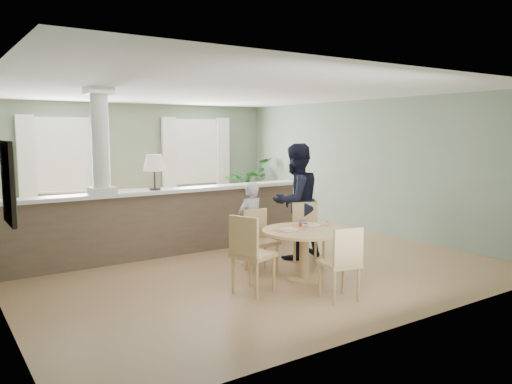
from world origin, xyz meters
TOP-DOWN VIEW (x-y plane):
  - ground at (0.00, 0.00)m, footprint 8.00×8.00m
  - room_shell at (-0.03, 0.63)m, footprint 7.02×8.02m
  - pony_wall at (-0.99, 0.20)m, footprint 5.32×0.38m
  - sofa at (-1.34, 1.46)m, footprint 3.54×2.14m
  - houseplant at (2.68, 3.20)m, footprint 1.64×1.61m
  - dining_table at (0.16, -2.12)m, footprint 1.17×1.17m
  - chair_far_boy at (-0.09, -1.39)m, footprint 0.43×0.43m
  - chair_far_man at (0.75, -1.49)m, footprint 0.55×0.55m
  - chair_near at (-0.02, -3.07)m, footprint 0.49×0.49m
  - chair_side at (-0.80, -2.22)m, footprint 0.59×0.59m
  - child_person at (0.00, -1.01)m, footprint 0.51×0.38m
  - man_person at (0.82, -1.10)m, footprint 0.98×0.80m

SIDE VIEW (x-z plane):
  - ground at x=0.00m, z-range 0.00..0.00m
  - sofa at x=-1.34m, z-range 0.00..0.97m
  - chair_far_boy at x=-0.09m, z-range 0.05..0.95m
  - chair_near at x=-0.02m, z-range 0.05..0.96m
  - chair_far_man at x=0.75m, z-range 0.05..1.00m
  - chair_side at x=-0.80m, z-range 0.05..1.06m
  - dining_table at x=0.16m, z-range 0.16..0.96m
  - child_person at x=0.00m, z-range 0.00..1.29m
  - houseplant at x=2.68m, z-range 0.00..1.39m
  - pony_wall at x=-0.99m, z-range -0.64..2.06m
  - man_person at x=0.82m, z-range 0.00..1.86m
  - room_shell at x=-0.03m, z-range 0.46..3.17m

